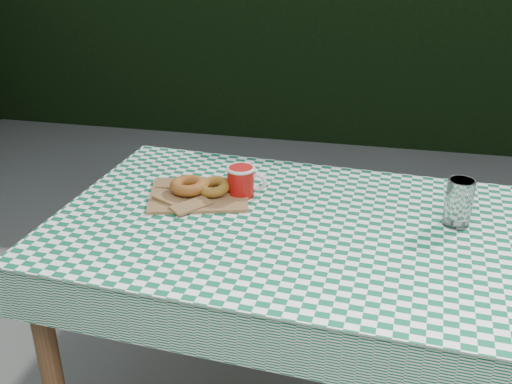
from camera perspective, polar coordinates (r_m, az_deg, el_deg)
hedge_north at (r=4.50m, az=10.26°, el=16.86°), size 7.00×0.70×1.80m
table at (r=1.87m, az=2.41°, el=-13.14°), size 1.32×0.93×0.75m
tablecloth at (r=1.66m, az=2.64°, el=-2.91°), size 1.34×0.95×0.01m
paper_bag at (r=1.81m, az=-5.52°, el=-0.18°), size 0.35×0.30×0.02m
bagel_front at (r=1.80m, az=-6.54°, el=0.61°), size 0.12×0.12×0.04m
bagel_back at (r=1.79m, az=-4.10°, el=0.51°), size 0.14×0.14×0.03m
coffee_mug at (r=1.79m, az=-1.47°, el=1.05°), size 0.17×0.17×0.09m
drinking_glass at (r=1.70m, az=18.98°, el=-0.98°), size 0.09×0.09×0.13m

